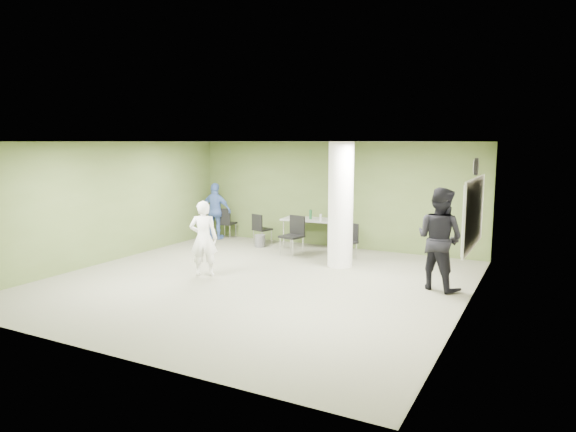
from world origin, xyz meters
The scene contains 17 objects.
floor centered at (0.00, 0.00, 0.00)m, with size 8.00×8.00×0.00m, color #575645.
ceiling centered at (0.00, 0.00, 2.80)m, with size 8.00×8.00×0.00m, color white.
wall_back centered at (0.00, 4.00, 1.40)m, with size 8.00×0.02×2.80m, color #465628.
wall_left centered at (-4.00, 0.00, 1.40)m, with size 0.02×8.00×2.80m, color #465628.
wall_right_cream centered at (4.00, 0.00, 1.40)m, with size 0.02×8.00×2.80m, color beige.
column centered at (1.00, 2.00, 1.40)m, with size 0.56×0.56×2.80m, color silver.
whiteboard centered at (3.92, 1.20, 1.50)m, with size 0.05×2.30×1.30m.
wall_clock centered at (3.92, 1.20, 2.35)m, with size 0.06×0.32×0.32m.
folding_table centered at (-0.33, 3.49, 0.74)m, with size 1.72×0.88×1.04m.
wastebasket centered at (-1.70, 3.01, 0.16)m, with size 0.28×0.28×0.33m, color #4C4C4C.
chair_back_left centered at (-3.18, 3.57, 0.53)m, with size 0.49×0.49×0.90m.
chair_back_right centered at (-1.86, 3.31, 0.49)m, with size 0.53×0.53×0.84m.
chair_table_left centered at (-0.45, 2.57, 0.57)m, with size 0.58×0.58×0.98m.
chair_table_right centered at (0.92, 2.71, 0.51)m, with size 0.55×0.55×0.87m.
woman_white centered at (-1.23, -0.09, 0.79)m, with size 0.58×0.38×1.59m, color white.
man_black centered at (3.34, 1.17, 0.98)m, with size 0.95×0.74×1.95m, color black.
man_blue centered at (-3.40, 3.40, 0.81)m, with size 0.95×0.40×1.63m, color #4564AC.
Camera 1 is at (5.19, -8.63, 2.80)m, focal length 32.00 mm.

